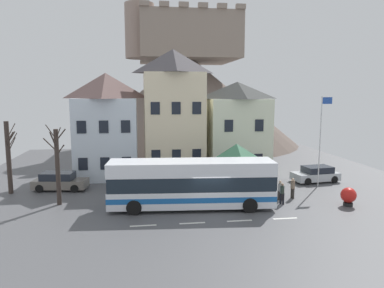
% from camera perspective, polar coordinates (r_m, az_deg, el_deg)
% --- Properties ---
extents(ground_plane, '(40.00, 60.00, 0.07)m').
position_cam_1_polar(ground_plane, '(25.08, 2.84, -10.58)').
color(ground_plane, '#515154').
extents(townhouse_00, '(5.63, 6.28, 9.80)m').
position_cam_1_polar(townhouse_00, '(35.71, -13.16, 2.89)').
color(townhouse_00, silver).
rests_on(townhouse_00, ground_plane).
extents(townhouse_01, '(5.54, 5.54, 12.04)m').
position_cam_1_polar(townhouse_01, '(35.27, -2.93, 4.85)').
color(townhouse_01, beige).
rests_on(townhouse_01, ground_plane).
extents(townhouse_02, '(5.77, 5.17, 9.02)m').
position_cam_1_polar(townhouse_02, '(36.30, 7.00, 2.50)').
color(townhouse_02, silver).
rests_on(townhouse_02, ground_plane).
extents(hilltop_castle, '(34.52, 34.52, 20.36)m').
position_cam_1_polar(hilltop_castle, '(57.84, -0.87, 7.77)').
color(hilltop_castle, '#64564D').
rests_on(hilltop_castle, ground_plane).
extents(transit_bus, '(11.54, 3.50, 3.34)m').
position_cam_1_polar(transit_bus, '(25.34, -0.08, -6.33)').
color(transit_bus, white).
rests_on(transit_bus, ground_plane).
extents(bus_shelter, '(3.60, 3.60, 3.97)m').
position_cam_1_polar(bus_shelter, '(29.06, 6.96, -1.54)').
color(bus_shelter, '#473D33').
rests_on(bus_shelter, ground_plane).
extents(parked_car_00, '(4.51, 2.35, 1.47)m').
position_cam_1_polar(parked_car_00, '(32.14, -19.97, -5.52)').
color(parked_car_00, slate).
rests_on(parked_car_00, ground_plane).
extents(parked_car_01, '(3.93, 2.11, 1.39)m').
position_cam_1_polar(parked_car_01, '(31.37, -8.53, -5.51)').
color(parked_car_01, silver).
rests_on(parked_car_01, ground_plane).
extents(parked_car_02, '(4.26, 2.41, 1.41)m').
position_cam_1_polar(parked_car_02, '(34.78, 18.79, -4.49)').
color(parked_car_02, silver).
rests_on(parked_car_02, ground_plane).
extents(parked_car_03, '(4.11, 2.27, 1.34)m').
position_cam_1_polar(parked_car_03, '(32.12, 6.64, -5.18)').
color(parked_car_03, silver).
rests_on(parked_car_03, ground_plane).
extents(pedestrian_00, '(0.30, 0.29, 1.56)m').
position_cam_1_polar(pedestrian_00, '(27.16, 13.92, -7.44)').
color(pedestrian_00, black).
rests_on(pedestrian_00, ground_plane).
extents(pedestrian_01, '(0.32, 0.35, 1.58)m').
position_cam_1_polar(pedestrian_01, '(28.81, 15.47, -6.55)').
color(pedestrian_01, '#38332D').
rests_on(pedestrian_01, ground_plane).
extents(pedestrian_02, '(0.32, 0.31, 1.50)m').
position_cam_1_polar(pedestrian_02, '(28.11, 13.60, -6.99)').
color(pedestrian_02, '#38332D').
rests_on(pedestrian_02, ground_plane).
extents(public_bench, '(1.72, 0.48, 0.87)m').
position_cam_1_polar(public_bench, '(31.72, 8.62, -5.73)').
color(public_bench, '#473828').
rests_on(public_bench, ground_plane).
extents(flagpole, '(0.95, 0.10, 7.67)m').
position_cam_1_polar(flagpole, '(32.55, 19.54, 1.29)').
color(flagpole, silver).
rests_on(flagpole, ground_plane).
extents(harbour_buoy, '(1.08, 1.08, 1.33)m').
position_cam_1_polar(harbour_buoy, '(28.29, 23.27, -7.44)').
color(harbour_buoy, black).
rests_on(harbour_buoy, ground_plane).
extents(bare_tree_00, '(0.90, 1.75, 5.77)m').
position_cam_1_polar(bare_tree_00, '(32.15, -26.74, -1.79)').
color(bare_tree_00, '#382D28').
rests_on(bare_tree_00, ground_plane).
extents(bare_tree_01, '(1.54, 1.49, 5.83)m').
position_cam_1_polar(bare_tree_01, '(27.52, -20.30, -3.14)').
color(bare_tree_01, '#382D28').
rests_on(bare_tree_01, ground_plane).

